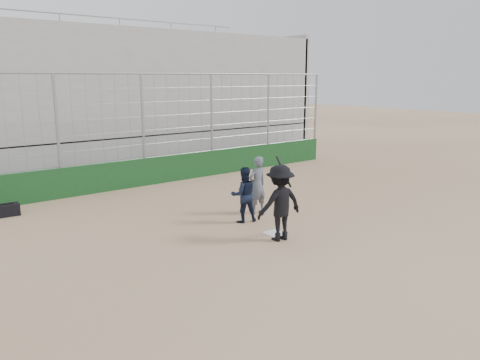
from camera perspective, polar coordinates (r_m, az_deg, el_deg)
ground at (r=11.93m, az=4.20°, el=-6.54°), size 90.00×90.00×0.00m
home_plate at (r=11.93m, az=4.20°, el=-6.48°), size 0.44×0.44×0.02m
backstop at (r=17.35m, az=-11.56°, el=2.49°), size 18.10×0.25×4.04m
bleachers at (r=21.66m, az=-17.82°, el=9.32°), size 20.25×6.70×6.98m
batter_at_plate at (r=11.26m, az=4.87°, el=-2.78°), size 1.27×0.85×1.99m
catcher_crouched at (r=12.68m, az=0.47°, el=-2.90°), size 0.88×0.77×1.05m
umpire at (r=13.46m, az=2.13°, el=-0.98°), size 0.63×0.44×1.51m
equipment_bag at (r=14.88m, az=-26.83°, el=-3.33°), size 0.83×0.40×0.39m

